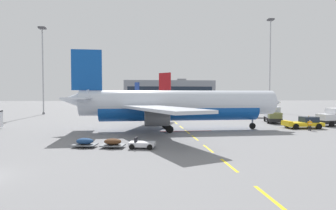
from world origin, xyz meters
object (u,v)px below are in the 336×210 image
ground_crew_worker (310,125)px  apron_light_mast_far (270,56)px  pushback_tug (304,123)px  airliner_foreground (176,105)px  apron_light_mast_near (43,60)px  airliner_far_center (203,100)px  airliner_mid_left (126,99)px  baggage_train (113,143)px  fuel_service_truck (273,114)px

ground_crew_worker → apron_light_mast_far: (15.72, 44.79, 17.28)m
pushback_tug → airliner_foreground: bearing=-178.4°
pushback_tug → apron_light_mast_near: (-54.46, 37.55, 14.42)m
airliner_far_center → ground_crew_worker: 37.72m
airliner_mid_left → baggage_train: airliner_mid_left is taller
fuel_service_truck → apron_light_mast_far: (15.37, 32.30, 16.57)m
airliner_mid_left → fuel_service_truck: size_ratio=4.01×
pushback_tug → fuel_service_truck: bearing=94.1°
pushback_tug → ground_crew_worker: 3.28m
pushback_tug → apron_light_mast_near: 67.71m
pushback_tug → apron_light_mast_far: bearing=70.6°
airliner_foreground → pushback_tug: (21.41, 0.60, -3.05)m
airliner_foreground → ground_crew_worker: (20.40, -2.52, -3.01)m
airliner_foreground → airliner_far_center: size_ratio=1.13×
airliner_far_center → fuel_service_truck: bearing=-70.5°
pushback_tug → airliner_far_center: 34.95m
ground_crew_worker → airliner_foreground: bearing=173.0°
apron_light_mast_near → airliner_far_center: bearing=-5.1°
fuel_service_truck → ground_crew_worker: bearing=-91.6°
airliner_far_center → baggage_train: 51.70m
pushback_tug → apron_light_mast_near: bearing=145.4°
airliner_mid_left → apron_light_mast_far: (48.61, -41.97, 14.70)m
pushback_tug → apron_light_mast_far: size_ratio=0.20×
fuel_service_truck → apron_light_mast_far: size_ratio=0.25×
airliner_foreground → fuel_service_truck: bearing=25.7°
airliner_foreground → fuel_service_truck: airliner_foreground is taller
ground_crew_worker → fuel_service_truck: bearing=88.4°
airliner_far_center → fuel_service_truck: 25.78m
baggage_train → apron_light_mast_far: bearing=51.3°
baggage_train → ground_crew_worker: bearing=20.4°
ground_crew_worker → apron_light_mast_near: 68.69m
pushback_tug → fuel_service_truck: size_ratio=0.82×
ground_crew_worker → baggage_train: bearing=-159.6°
fuel_service_truck → apron_light_mast_far: apron_light_mast_far is taller
airliner_foreground → airliner_far_center: 36.26m
airliner_foreground → apron_light_mast_near: bearing=130.9°
airliner_far_center → baggage_train: airliner_far_center is taller
airliner_foreground → pushback_tug: size_ratio=5.71×
apron_light_mast_near → apron_light_mast_far: 69.35m
ground_crew_worker → apron_light_mast_near: apron_light_mast_near is taller
apron_light_mast_near → pushback_tug: bearing=-34.6°
airliner_mid_left → apron_light_mast_near: (-20.55, -46.09, 11.80)m
airliner_far_center → apron_light_mast_far: 29.00m
airliner_foreground → fuel_service_truck: 23.13m
apron_light_mast_far → apron_light_mast_near: bearing=-176.6°
fuel_service_truck → ground_crew_worker: (-0.34, -12.49, -0.71)m
fuel_service_truck → baggage_train: 37.18m
pushback_tug → fuel_service_truck: (-0.67, 9.37, 0.74)m
airliner_mid_left → apron_light_mast_far: apron_light_mast_far is taller
airliner_mid_left → airliner_far_center: (24.65, -50.08, 0.53)m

